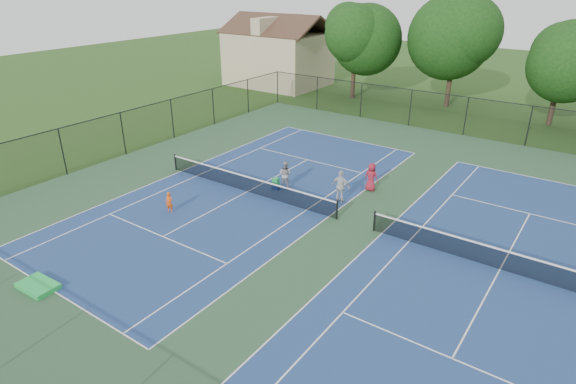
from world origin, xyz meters
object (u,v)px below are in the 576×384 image
Objects in this scene: tree_back_b at (456,34)px; instructor at (285,174)px; clapboard_house at (278,56)px; bystander_a at (341,186)px; tree_back_a at (356,36)px; child_player at (169,202)px; ball_crate at (276,187)px; bystander_c at (371,177)px; ball_hopper at (276,181)px; tree_back_c at (564,58)px.

tree_back_b reaches higher than instructor.
clapboard_house reaches higher than instructor.
instructor is 0.89× the size of bystander_a.
clapboard_house is 29.11m from instructor.
tree_back_a reaches higher than clapboard_house.
ball_crate is at bearing 45.58° from child_player.
tree_back_b reaches higher than bystander_a.
ball_crate is at bearing -72.57° from tree_back_a.
tree_back_a is at bearing -67.57° from bystander_a.
bystander_c is 5.54m from ball_hopper.
instructor is 4.25× the size of ball_crate.
bystander_a is at bearing 10.18° from ball_crate.
instructor is 4.02× the size of ball_hopper.
child_player is 2.92× the size of ball_crate.
tree_back_b is 5.43× the size of bystander_a.
child_player is (-4.70, -30.37, -6.03)m from tree_back_b.
bystander_a is at bearing 10.18° from ball_hopper.
bystander_c is (0.68, 2.37, -0.09)m from bystander_a.
child_player is 0.69× the size of instructor.
ball_crate is at bearing -54.19° from clapboard_house.
ball_hopper is at bearing -54.19° from clapboard_house.
bystander_c is at bearing -152.09° from instructor.
tree_back_a is 9.24m from tree_back_b.
clapboard_house reaches higher than ball_crate.
tree_back_c reaches higher than ball_crate.
tree_back_b is 22.62m from bystander_c.
tree_back_a is 5.48× the size of bystander_c.
bystander_c reaches higher than instructor.
tree_back_c is at bearing -116.75° from instructor.
ball_crate is (-4.59, -3.07, -0.68)m from bystander_c.
tree_back_b is 1.19× the size of tree_back_c.
tree_back_a is 29.21m from child_player.
tree_back_a is 23.51m from bystander_c.
clapboard_house is at bearing 125.81° from ball_hopper.
ball_hopper is (-0.28, -0.56, -0.31)m from instructor.
instructor is at bearing 45.60° from child_player.
tree_back_b is at bearing 85.72° from ball_hopper.
bystander_c is (11.74, -19.70, -5.20)m from tree_back_a.
bystander_a is 1.11× the size of bystander_c.
child_player is 6.92m from instructor.
child_player is 2.77× the size of ball_hopper.
tree_back_b reaches higher than tree_back_c.
bystander_c is at bearing -59.20° from tree_back_a.
instructor reaches higher than ball_hopper.
child_player is 11.43m from bystander_c.
bystander_c is (21.74, -20.70, -2.26)m from clapboard_house.
tree_back_a reaches higher than ball_crate.
ball_hopper is at bearing 45.58° from child_player.
tree_back_a is 4.95× the size of bystander_a.
tree_back_c is at bearing 65.46° from ball_crate.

